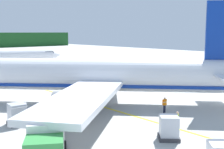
% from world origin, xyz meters
% --- Properties ---
extents(airliner_foreground, '(31.45, 32.87, 11.90)m').
position_xyz_m(airliner_foreground, '(23.55, 24.00, 3.39)').
color(airliner_foreground, silver).
rests_on(airliner_foreground, ground).
extents(service_truck_catering, '(5.53, 6.89, 2.87)m').
position_xyz_m(service_truck_catering, '(12.43, 13.17, 1.60)').
color(service_truck_catering, '#338C3F').
rests_on(service_truck_catering, ground).
extents(cargo_container_near, '(2.29, 2.29, 2.03)m').
position_xyz_m(cargo_container_near, '(21.49, 10.05, 0.96)').
color(cargo_container_near, '#333338').
rests_on(cargo_container_near, ground).
extents(cargo_container_mid, '(1.80, 1.80, 2.09)m').
position_xyz_m(cargo_container_mid, '(14.08, 21.64, 0.99)').
color(cargo_container_mid, '#333338').
rests_on(cargo_container_mid, ground).
extents(crew_marshaller, '(0.63, 0.28, 1.67)m').
position_xyz_m(crew_marshaller, '(27.42, 15.16, 0.98)').
color(crew_marshaller, '#191E33').
rests_on(crew_marshaller, ground).
extents(crew_loader_right, '(0.53, 0.45, 1.72)m').
position_xyz_m(crew_loader_right, '(23.64, 10.81, 1.02)').
color(crew_loader_right, '#191E33').
rests_on(crew_loader_right, ground).
extents(apron_guide_line, '(0.30, 60.00, 0.01)m').
position_xyz_m(apron_guide_line, '(24.10, 19.42, 0.01)').
color(apron_guide_line, yellow).
rests_on(apron_guide_line, ground).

